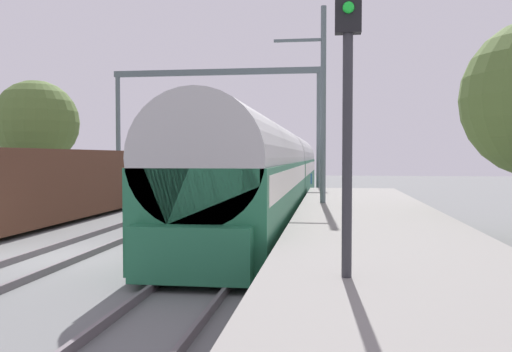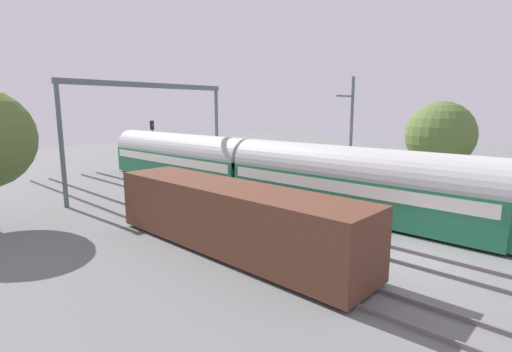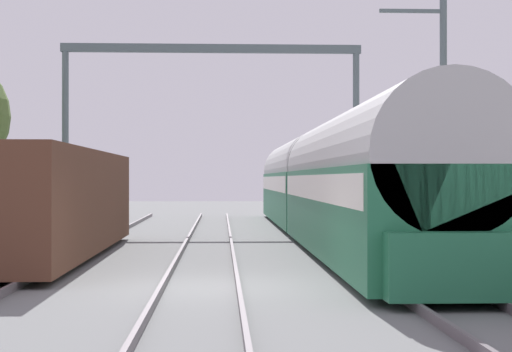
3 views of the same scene
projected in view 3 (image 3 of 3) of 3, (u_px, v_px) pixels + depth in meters
ground at (201, 287)px, 15.82m from camera, size 120.00×120.00×0.00m
track_west at (201, 283)px, 15.82m from camera, size 1.52×60.00×0.16m
track_east at (415, 282)px, 16.00m from camera, size 1.52×60.00×0.16m
passenger_train at (327, 182)px, 29.36m from camera, size 2.93×32.85×3.82m
freight_car at (49, 203)px, 21.83m from camera, size 2.80×13.00×2.70m
person_crossing at (334, 202)px, 37.02m from camera, size 0.42×0.47×1.73m
railway_signal_far at (325, 160)px, 44.82m from camera, size 0.36×0.30×4.86m
catenary_gantry at (212, 96)px, 34.80m from camera, size 12.83×0.28×7.86m
catenary_pole_east_mid at (442, 106)px, 22.77m from camera, size 1.90×0.20×8.00m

